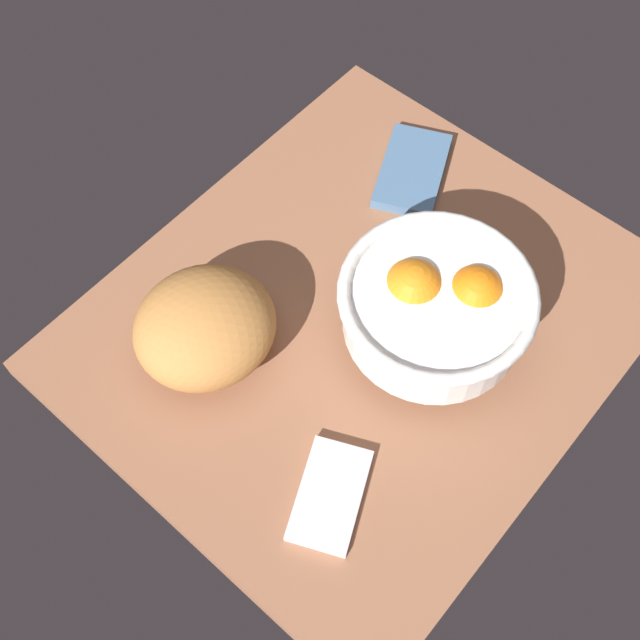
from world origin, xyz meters
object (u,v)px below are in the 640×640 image
fruit_bowl (436,305)px  napkin_folded (412,171)px  bread_loaf (205,327)px  napkin_spare (330,495)px

fruit_bowl → napkin_folded: (17.62, 16.29, -5.64)cm
napkin_folded → bread_loaf: bearing=177.0°
fruit_bowl → napkin_spare: bearing=-169.9°
fruit_bowl → napkin_spare: (-22.83, -4.05, -5.87)cm
fruit_bowl → bread_loaf: bearing=135.5°
napkin_spare → fruit_bowl: bearing=10.1°
bread_loaf → napkin_spare: (-4.35, -22.21, -4.47)cm
napkin_folded → napkin_spare: bearing=-153.3°
bread_loaf → napkin_folded: bread_loaf is taller
bread_loaf → napkin_folded: size_ratio=1.19×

